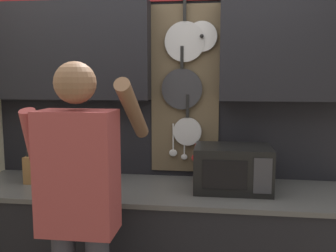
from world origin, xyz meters
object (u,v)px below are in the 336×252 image
object	(u,v)px
microwave	(233,168)
utensil_crock	(102,173)
person	(79,197)
knife_block	(35,168)

from	to	relation	value
microwave	utensil_crock	xyz separation A→B (m)	(-0.86, 0.00, -0.07)
microwave	person	bearing A→B (deg)	-141.46
utensil_crock	person	size ratio (longest dim) A/B	0.19
microwave	person	distance (m)	1.00
knife_block	utensil_crock	distance (m)	0.47
utensil_crock	knife_block	bearing A→B (deg)	-179.85
knife_block	utensil_crock	world-z (taller)	utensil_crock
microwave	utensil_crock	bearing A→B (deg)	179.86
knife_block	person	distance (m)	0.84
microwave	person	size ratio (longest dim) A/B	0.29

